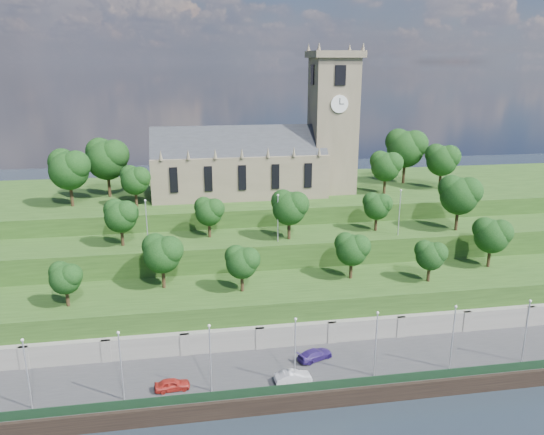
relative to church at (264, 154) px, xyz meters
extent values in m
plane|color=black|center=(-0.79, -45.98, -22.52)|extent=(320.00, 320.00, 0.00)
cube|color=#2D2D30|center=(-0.79, -39.98, -21.52)|extent=(160.00, 12.00, 2.00)
cube|color=black|center=(-0.79, -46.03, -21.42)|extent=(160.00, 0.50, 2.20)
cube|color=#16321D|center=(-0.79, -45.38, -19.92)|extent=(160.00, 0.10, 1.20)
cube|color=slate|center=(-0.79, -33.98, -20.02)|extent=(160.00, 2.00, 5.00)
cube|color=slate|center=(-35.79, -34.78, -20.02)|extent=(1.20, 0.60, 5.00)
cube|color=slate|center=(-25.79, -34.78, -20.02)|extent=(1.20, 0.60, 5.00)
cube|color=slate|center=(-15.79, -34.78, -20.02)|extent=(1.20, 0.60, 5.00)
cube|color=slate|center=(-5.79, -34.78, -20.02)|extent=(1.20, 0.60, 5.00)
cube|color=slate|center=(4.21, -34.78, -20.02)|extent=(1.20, 0.60, 5.00)
cube|color=slate|center=(14.21, -34.78, -20.02)|extent=(1.20, 0.60, 5.00)
cube|color=slate|center=(24.21, -34.78, -20.02)|extent=(1.20, 0.60, 5.00)
cube|color=slate|center=(34.21, -34.78, -20.02)|extent=(1.20, 0.60, 5.00)
cube|color=#224115|center=(-0.79, -27.98, -18.52)|extent=(160.00, 12.00, 8.00)
cube|color=#224115|center=(-0.79, -16.98, -16.52)|extent=(160.00, 10.00, 12.00)
cube|color=#224115|center=(-0.79, 4.02, -15.02)|extent=(160.00, 32.00, 15.00)
cube|color=brown|center=(-4.79, 0.02, -3.52)|extent=(32.00, 12.00, 8.00)
cube|color=#24262B|center=(-4.79, 0.02, 0.48)|extent=(32.00, 10.18, 10.18)
cone|color=brown|center=(-18.79, -5.98, 1.38)|extent=(0.70, 0.70, 1.80)
cone|color=brown|center=(-14.12, -5.98, 1.38)|extent=(0.70, 0.70, 1.80)
cone|color=brown|center=(-9.46, -5.98, 1.38)|extent=(0.70, 0.70, 1.80)
cone|color=brown|center=(-4.79, -5.98, 1.38)|extent=(0.70, 0.70, 1.80)
cone|color=brown|center=(-0.12, -5.98, 1.38)|extent=(0.70, 0.70, 1.80)
cone|color=brown|center=(4.54, -5.98, 1.38)|extent=(0.70, 0.70, 1.80)
cone|color=brown|center=(9.21, -5.98, 1.38)|extent=(0.70, 0.70, 1.80)
cube|color=black|center=(-16.79, -6.06, -3.02)|extent=(1.40, 0.25, 4.50)
cube|color=black|center=(-10.79, -6.06, -3.02)|extent=(1.40, 0.25, 4.50)
cube|color=black|center=(-4.79, -6.06, -3.02)|extent=(1.40, 0.25, 4.50)
cube|color=black|center=(1.21, -6.06, -3.02)|extent=(1.40, 0.25, 4.50)
cube|color=black|center=(7.21, -6.06, -3.02)|extent=(1.40, 0.25, 4.50)
cube|color=brown|center=(13.21, 0.02, 4.98)|extent=(8.00, 8.00, 25.00)
cube|color=brown|center=(13.21, 0.02, 18.08)|extent=(9.20, 9.20, 1.20)
cone|color=brown|center=(9.21, -3.98, 19.28)|extent=(0.80, 0.80, 1.60)
cone|color=brown|center=(9.21, 4.02, 19.28)|extent=(0.80, 0.80, 1.60)
cone|color=brown|center=(17.21, -3.98, 19.28)|extent=(0.80, 0.80, 1.60)
cone|color=brown|center=(17.21, 4.02, 19.28)|extent=(0.80, 0.80, 1.60)
cube|color=black|center=(13.21, -4.06, 14.48)|extent=(2.00, 0.25, 3.50)
cube|color=black|center=(13.21, 4.10, 14.48)|extent=(2.00, 0.25, 3.50)
cube|color=black|center=(9.13, 0.02, 14.48)|extent=(0.25, 2.00, 3.50)
cube|color=black|center=(17.29, 0.02, 14.48)|extent=(0.25, 2.00, 3.50)
cylinder|color=white|center=(13.21, -4.10, 9.48)|extent=(3.20, 0.30, 3.20)
cylinder|color=white|center=(17.33, 0.02, 9.48)|extent=(0.30, 3.20, 3.20)
cube|color=black|center=(13.21, -4.28, 9.98)|extent=(0.12, 0.05, 1.10)
cube|color=black|center=(13.61, -4.28, 9.48)|extent=(0.80, 0.05, 0.12)
cylinder|color=black|center=(-30.91, -29.98, -13.20)|extent=(0.48, 0.48, 2.65)
sphere|color=black|center=(-30.91, -29.98, -10.63)|extent=(4.12, 4.12, 4.12)
sphere|color=black|center=(-30.09, -30.40, -10.01)|extent=(3.09, 3.09, 3.09)
sphere|color=black|center=(-31.63, -29.47, -9.81)|extent=(2.89, 2.89, 2.89)
cylinder|color=black|center=(-18.48, -25.98, -12.79)|extent=(0.51, 0.51, 3.46)
sphere|color=black|center=(-18.48, -25.98, -9.45)|extent=(5.38, 5.38, 5.38)
sphere|color=black|center=(-17.40, -26.52, -8.64)|extent=(4.04, 4.04, 4.04)
sphere|color=black|center=(-19.42, -25.31, -8.37)|extent=(3.77, 3.77, 3.77)
cylinder|color=black|center=(-7.47, -28.98, -13.07)|extent=(0.49, 0.49, 2.90)
sphere|color=black|center=(-7.47, -28.98, -10.27)|extent=(4.51, 4.51, 4.51)
sphere|color=black|center=(-6.57, -29.44, -9.60)|extent=(3.38, 3.38, 3.38)
sphere|color=black|center=(-8.26, -28.42, -9.37)|extent=(3.15, 3.15, 3.15)
cylinder|color=black|center=(9.14, -26.98, -13.00)|extent=(0.50, 0.50, 3.05)
sphere|color=black|center=(9.14, -26.98, -10.06)|extent=(4.74, 4.74, 4.74)
sphere|color=black|center=(10.09, -27.46, -9.34)|extent=(3.55, 3.55, 3.55)
sphere|color=black|center=(8.31, -26.39, -9.11)|extent=(3.32, 3.32, 3.32)
cylinder|color=black|center=(20.14, -29.98, -13.17)|extent=(0.48, 0.48, 2.70)
sphere|color=black|center=(20.14, -29.98, -10.57)|extent=(4.20, 4.20, 4.20)
sphere|color=black|center=(20.97, -30.40, -9.94)|extent=(3.15, 3.15, 3.15)
sphere|color=black|center=(19.40, -29.46, -9.73)|extent=(2.94, 2.94, 2.94)
cylinder|color=black|center=(32.16, -25.98, -12.80)|extent=(0.51, 0.51, 3.44)
sphere|color=black|center=(32.16, -25.98, -9.47)|extent=(5.36, 5.36, 5.36)
sphere|color=black|center=(33.23, -26.52, -8.67)|extent=(4.02, 4.02, 4.02)
sphere|color=black|center=(31.22, -25.32, -8.40)|extent=(3.75, 3.75, 3.75)
cylinder|color=black|center=(-24.75, -17.98, -8.94)|extent=(0.50, 0.50, 3.16)
sphere|color=black|center=(-24.75, -17.98, -5.88)|extent=(4.92, 4.92, 4.92)
sphere|color=black|center=(-23.77, -18.48, -5.14)|extent=(3.69, 3.69, 3.69)
sphere|color=black|center=(-25.61, -17.37, -4.90)|extent=(3.45, 3.45, 3.45)
cylinder|color=black|center=(-11.30, -15.98, -9.10)|extent=(0.49, 0.49, 2.84)
sphere|color=black|center=(-11.30, -15.98, -6.35)|extent=(4.42, 4.42, 4.42)
sphere|color=black|center=(-10.41, -16.43, -5.69)|extent=(3.31, 3.31, 3.31)
sphere|color=black|center=(-12.07, -15.43, -5.47)|extent=(3.09, 3.09, 3.09)
cylinder|color=black|center=(1.21, -18.98, -8.80)|extent=(0.51, 0.51, 3.45)
sphere|color=black|center=(1.21, -18.98, -5.46)|extent=(5.36, 5.36, 5.36)
sphere|color=black|center=(2.28, -19.52, -4.66)|extent=(4.02, 4.02, 4.02)
sphere|color=black|center=(0.27, -18.31, -4.39)|extent=(3.76, 3.76, 3.76)
cylinder|color=black|center=(16.47, -16.98, -9.12)|extent=(0.48, 0.48, 2.80)
sphere|color=black|center=(16.47, -16.98, -6.41)|extent=(4.36, 4.36, 4.36)
sphere|color=black|center=(17.34, -17.42, -5.76)|extent=(3.27, 3.27, 3.27)
sphere|color=black|center=(15.70, -16.44, -5.54)|extent=(3.05, 3.05, 3.05)
cylinder|color=black|center=(29.91, -18.98, -8.51)|extent=(0.54, 0.54, 4.03)
sphere|color=black|center=(29.91, -18.98, -4.61)|extent=(6.27, 6.27, 6.27)
sphere|color=black|center=(31.16, -19.61, -3.67)|extent=(4.70, 4.70, 4.70)
sphere|color=black|center=(28.81, -18.20, -3.35)|extent=(4.39, 4.39, 4.39)
cylinder|color=black|center=(-34.50, -3.98, -5.36)|extent=(0.55, 0.55, 4.33)
sphere|color=black|center=(-34.50, -3.98, -1.17)|extent=(6.74, 6.74, 6.74)
sphere|color=black|center=(-33.15, -4.66, -0.16)|extent=(5.05, 5.05, 5.05)
sphere|color=black|center=(-35.68, -3.14, 0.18)|extent=(4.72, 4.72, 4.72)
cylinder|color=black|center=(-28.91, 2.02, -5.16)|extent=(0.57, 0.57, 4.72)
sphere|color=black|center=(-28.91, 2.02, -0.60)|extent=(7.35, 7.35, 7.35)
sphere|color=black|center=(-27.44, 1.28, 0.51)|extent=(5.51, 5.51, 5.51)
sphere|color=black|center=(-30.20, 2.93, 0.87)|extent=(5.14, 5.14, 5.14)
cylinder|color=black|center=(-23.40, -5.98, -5.97)|extent=(0.50, 0.50, 3.11)
sphere|color=black|center=(-23.40, -5.98, -2.96)|extent=(4.84, 4.84, 4.84)
sphere|color=black|center=(-22.43, -6.47, -2.23)|extent=(3.63, 3.63, 3.63)
sphere|color=black|center=(-24.25, -5.38, -1.99)|extent=(3.39, 3.39, 3.39)
cylinder|color=black|center=(22.74, -3.98, -5.76)|extent=(0.52, 0.52, 3.52)
sphere|color=black|center=(22.74, -3.98, -2.35)|extent=(5.48, 5.48, 5.48)
sphere|color=black|center=(23.84, -4.53, -1.53)|extent=(4.11, 4.11, 4.11)
sphere|color=black|center=(21.78, -3.30, -1.26)|extent=(3.84, 3.84, 3.84)
cylinder|color=black|center=(29.94, 4.02, -5.10)|extent=(0.58, 0.58, 4.84)
sphere|color=black|center=(29.94, 4.02, -0.42)|extent=(7.53, 7.53, 7.53)
sphere|color=black|center=(31.45, 3.26, 0.70)|extent=(5.65, 5.65, 5.65)
sphere|color=black|center=(28.62, 4.96, 1.08)|extent=(5.27, 5.27, 5.27)
cylinder|color=black|center=(35.04, -1.98, -5.60)|extent=(0.53, 0.53, 3.84)
sphere|color=black|center=(35.04, -1.98, -1.88)|extent=(5.98, 5.98, 5.98)
sphere|color=black|center=(36.24, -2.58, -0.99)|extent=(4.49, 4.49, 4.49)
sphere|color=black|center=(33.99, -1.24, -0.69)|extent=(4.19, 4.19, 4.19)
cylinder|color=#B2B2B7|center=(-32.79, -43.48, -16.30)|extent=(0.16, 0.16, 8.43)
sphere|color=silver|center=(-32.79, -43.48, -11.97)|extent=(0.36, 0.36, 0.36)
cylinder|color=#B2B2B7|center=(-22.79, -43.48, -16.30)|extent=(0.16, 0.16, 8.43)
sphere|color=silver|center=(-22.79, -43.48, -11.97)|extent=(0.36, 0.36, 0.36)
cylinder|color=#B2B2B7|center=(-12.79, -43.48, -16.30)|extent=(0.16, 0.16, 8.43)
sphere|color=silver|center=(-12.79, -43.48, -11.97)|extent=(0.36, 0.36, 0.36)
cylinder|color=#B2B2B7|center=(-2.79, -43.48, -16.30)|extent=(0.16, 0.16, 8.43)
sphere|color=silver|center=(-2.79, -43.48, -11.97)|extent=(0.36, 0.36, 0.36)
cylinder|color=#B2B2B7|center=(7.21, -43.48, -16.30)|extent=(0.16, 0.16, 8.43)
sphere|color=silver|center=(7.21, -43.48, -11.97)|extent=(0.36, 0.36, 0.36)
cylinder|color=#B2B2B7|center=(17.21, -43.48, -16.30)|extent=(0.16, 0.16, 8.43)
sphere|color=silver|center=(17.21, -43.48, -11.97)|extent=(0.36, 0.36, 0.36)
cylinder|color=#B2B2B7|center=(27.21, -43.48, -16.30)|extent=(0.16, 0.16, 8.43)
sphere|color=silver|center=(27.21, -43.48, -11.97)|extent=(0.36, 0.36, 0.36)
cylinder|color=#B2B2B7|center=(-20.79, -19.98, -6.81)|extent=(0.16, 0.16, 7.42)
sphere|color=silver|center=(-20.79, -19.98, -2.98)|extent=(0.36, 0.36, 0.36)
cylinder|color=#B2B2B7|center=(-0.79, -19.98, -6.81)|extent=(0.16, 0.16, 7.42)
sphere|color=silver|center=(-0.79, -19.98, -2.98)|extent=(0.36, 0.36, 0.36)
cylinder|color=#B2B2B7|center=(19.21, -19.98, -6.81)|extent=(0.16, 0.16, 7.42)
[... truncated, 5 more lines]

